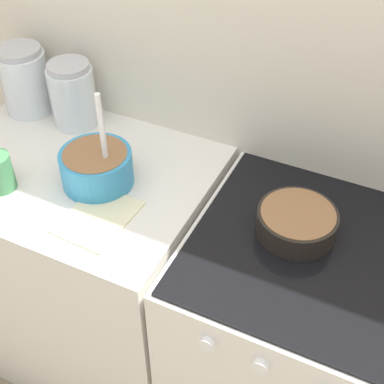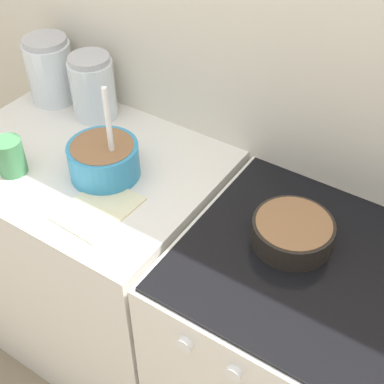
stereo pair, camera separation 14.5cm
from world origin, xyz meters
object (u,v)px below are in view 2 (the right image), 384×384
(tin_can, at_px, (10,156))
(mixing_bowl, at_px, (104,158))
(stove, at_px, (302,370))
(storage_jar_middle, at_px, (93,91))
(baking_pan, at_px, (293,232))
(storage_jar_left, at_px, (51,74))

(tin_can, bearing_deg, mixing_bowl, 30.52)
(stove, distance_m, tin_can, 1.08)
(mixing_bowl, distance_m, storage_jar_middle, 0.33)
(mixing_bowl, relative_size, baking_pan, 1.45)
(stove, height_order, mixing_bowl, mixing_bowl)
(mixing_bowl, height_order, baking_pan, mixing_bowl)
(storage_jar_left, bearing_deg, baking_pan, -9.86)
(baking_pan, distance_m, storage_jar_middle, 0.83)
(stove, relative_size, storage_jar_left, 4.09)
(tin_can, bearing_deg, storage_jar_left, 117.00)
(stove, height_order, storage_jar_left, storage_jar_left)
(mixing_bowl, bearing_deg, baking_pan, 5.30)
(stove, bearing_deg, storage_jar_left, 169.23)
(storage_jar_left, distance_m, tin_can, 0.42)
(baking_pan, height_order, tin_can, tin_can)
(mixing_bowl, bearing_deg, storage_jar_middle, 135.75)
(stove, xyz_separation_m, storage_jar_left, (-1.12, 0.21, 0.56))
(mixing_bowl, height_order, storage_jar_middle, mixing_bowl)
(mixing_bowl, height_order, storage_jar_left, mixing_bowl)
(stove, distance_m, storage_jar_middle, 1.11)
(mixing_bowl, distance_m, storage_jar_left, 0.48)
(storage_jar_left, distance_m, storage_jar_middle, 0.19)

